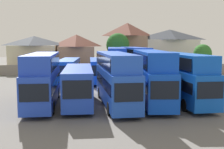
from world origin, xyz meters
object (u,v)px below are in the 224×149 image
bus_1 (43,76)px  bus_3 (116,76)px  bus_8 (116,62)px  bus_9 (135,62)px  bus_5 (182,75)px  house_terrace_left (35,53)px  house_terrace_right (127,46)px  tree_behind_wall (118,45)px  bus_2 (78,84)px  bus_7 (99,69)px  bus_4 (152,74)px  house_terrace_centre (77,52)px  tree_right_of_lot (203,53)px  house_terrace_far_right (170,49)px  bus_6 (69,69)px

bus_1 → bus_3: (6.74, -0.25, 0.03)m
bus_8 → bus_9: 2.80m
bus_5 → house_terrace_left: bearing=-151.3°
house_terrace_right → tree_behind_wall: house_terrace_right is taller
house_terrace_left → bus_8: bearing=-46.7°
house_terrace_right → bus_2: bearing=-105.2°
house_terrace_right → tree_behind_wall: (-2.51, -5.24, 0.28)m
bus_1 → house_terrace_left: house_terrace_left is taller
bus_2 → bus_9: size_ratio=0.88×
bus_5 → bus_7: 16.91m
bus_8 → bus_9: size_ratio=1.01×
bus_1 → house_terrace_right: house_terrace_right is taller
bus_4 → tree_behind_wall: 27.75m
bus_4 → bus_8: bearing=-169.7°
house_terrace_centre → tree_right_of_lot: size_ratio=1.35×
bus_7 → bus_9: bus_9 is taller
bus_1 → house_terrace_left: 32.34m
house_terrace_far_right → tree_behind_wall: house_terrace_far_right is taller
bus_4 → house_terrace_left: size_ratio=1.25×
bus_3 → house_terrace_far_right: bearing=152.3°
bus_2 → house_terrace_right: house_terrace_right is taller
house_terrace_centre → house_terrace_right: (10.58, 1.33, 1.25)m
bus_6 → tree_right_of_lot: size_ratio=2.03×
bus_1 → tree_right_of_lot: (24.71, 23.39, 1.11)m
bus_3 → house_terrace_right: bearing=166.6°
tree_behind_wall → house_terrace_left: bearing=167.2°
bus_1 → bus_7: bus_1 is taller
bus_6 → house_terrace_left: size_ratio=1.19×
bus_4 → house_terrace_far_right: house_terrace_far_right is taller
bus_1 → house_terrace_centre: size_ratio=1.50×
house_terrace_far_right → tree_right_of_lot: size_ratio=2.08×
bus_4 → bus_5: size_ratio=1.03×
bus_2 → bus_8: (5.06, 15.60, 0.84)m
tree_behind_wall → bus_7: bearing=-108.2°
bus_3 → house_terrace_left: size_ratio=1.28×
house_terrace_far_right → tree_behind_wall: size_ratio=1.51×
tree_behind_wall → bus_4: bearing=-88.9°
house_terrace_right → bus_4: bearing=-93.4°
bus_2 → house_terrace_left: house_terrace_left is taller
bus_2 → bus_6: size_ratio=0.94×
bus_3 → bus_9: (4.37, 15.64, 0.12)m
bus_4 → bus_7: bearing=-159.9°
bus_6 → tree_behind_wall: tree_behind_wall is taller
bus_2 → house_terrace_right: size_ratio=1.06×
bus_3 → tree_behind_wall: 28.42m
house_terrace_centre → house_terrace_right: 10.73m
bus_8 → tree_right_of_lot: tree_right_of_lot is taller
bus_7 → house_terrace_left: house_terrace_left is taller
house_terrace_left → bus_9: bearing=-42.4°
bus_9 → house_terrace_right: bearing=173.0°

